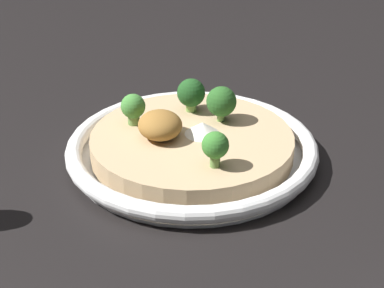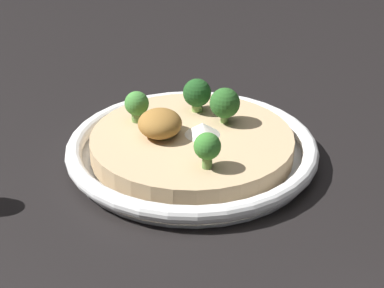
% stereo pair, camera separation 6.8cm
% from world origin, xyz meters
% --- Properties ---
extents(ground_plane, '(6.00, 6.00, 0.00)m').
position_xyz_m(ground_plane, '(0.00, 0.00, 0.00)').
color(ground_plane, black).
extents(risotto_bowl, '(0.29, 0.29, 0.03)m').
position_xyz_m(risotto_bowl, '(0.00, 0.00, 0.02)').
color(risotto_bowl, white).
rests_on(risotto_bowl, ground_plane).
extents(cheese_sprinkle, '(0.04, 0.04, 0.01)m').
position_xyz_m(cheese_sprinkle, '(0.00, 0.01, 0.04)').
color(cheese_sprinkle, white).
rests_on(cheese_sprinkle, risotto_bowl).
extents(crispy_onion_garnish, '(0.06, 0.05, 0.03)m').
position_xyz_m(crispy_onion_garnish, '(-0.00, -0.04, 0.05)').
color(crispy_onion_garnish, olive).
rests_on(crispy_onion_garnish, risotto_bowl).
extents(broccoli_back, '(0.04, 0.04, 0.04)m').
position_xyz_m(broccoli_back, '(-0.03, 0.04, 0.06)').
color(broccoli_back, '#668E47').
rests_on(broccoli_back, risotto_bowl).
extents(broccoli_right, '(0.03, 0.03, 0.04)m').
position_xyz_m(broccoli_right, '(0.07, 0.01, 0.06)').
color(broccoli_right, '#668E47').
rests_on(broccoli_right, risotto_bowl).
extents(broccoli_back_left, '(0.03, 0.03, 0.04)m').
position_xyz_m(broccoli_back_left, '(-0.06, 0.01, 0.06)').
color(broccoli_back_left, '#759E4C').
rests_on(broccoli_back_left, risotto_bowl).
extents(broccoli_front, '(0.03, 0.03, 0.04)m').
position_xyz_m(broccoli_front, '(-0.04, -0.06, 0.05)').
color(broccoli_front, '#668E47').
rests_on(broccoli_front, risotto_bowl).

